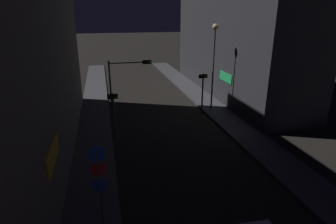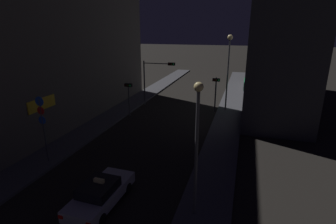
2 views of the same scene
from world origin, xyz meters
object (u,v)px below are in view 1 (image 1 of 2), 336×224
at_px(traffic_light_overhead, 126,77).
at_px(traffic_light_left_kerb, 113,106).
at_px(street_lamp_far_block, 214,51).
at_px(traffic_light_right_kerb, 203,85).
at_px(sign_pole_left, 100,189).

xyz_separation_m(traffic_light_overhead, traffic_light_left_kerb, (-1.43, -4.51, -1.25)).
relative_size(traffic_light_left_kerb, street_lamp_far_block, 0.44).
bearing_deg(traffic_light_right_kerb, traffic_light_left_kerb, -156.00).
bearing_deg(sign_pole_left, street_lamp_far_block, 55.43).
bearing_deg(traffic_light_overhead, street_lamp_far_block, -1.63).
relative_size(traffic_light_left_kerb, sign_pole_left, 0.77).
xyz_separation_m(traffic_light_left_kerb, sign_pole_left, (-1.00, -11.29, 0.43)).
relative_size(traffic_light_overhead, traffic_light_right_kerb, 1.36).
height_order(traffic_light_right_kerb, sign_pole_left, sign_pole_left).
height_order(sign_pole_left, street_lamp_far_block, street_lamp_far_block).
relative_size(sign_pole_left, street_lamp_far_block, 0.57).
bearing_deg(street_lamp_far_block, traffic_light_overhead, 178.37).
relative_size(traffic_light_overhead, traffic_light_left_kerb, 1.48).
distance_m(traffic_light_overhead, traffic_light_right_kerb, 7.27).
xyz_separation_m(traffic_light_overhead, sign_pole_left, (-2.43, -15.80, -0.82)).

